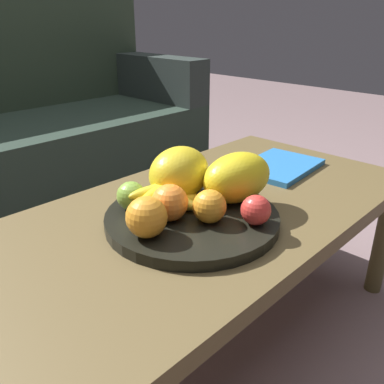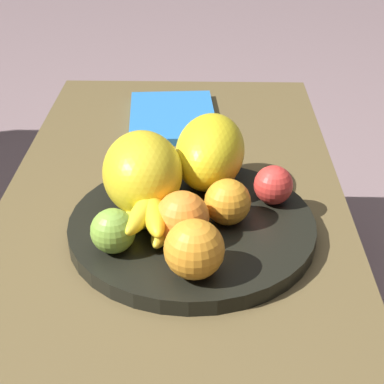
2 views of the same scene
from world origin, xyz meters
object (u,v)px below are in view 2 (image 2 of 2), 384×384
object	(u,v)px
banana_bunch	(155,212)
magazine	(172,117)
orange_left	(228,202)
coffee_table	(172,235)
melon_smaller_beside	(142,172)
apple_front	(113,231)
orange_front	(194,249)
apple_left	(273,185)
orange_right	(182,218)
fruit_bowl	(192,227)
melon_large_front	(210,151)

from	to	relation	value
banana_bunch	magazine	world-z (taller)	banana_bunch
orange_left	coffee_table	bearing A→B (deg)	56.04
melon_smaller_beside	apple_front	xyz separation A→B (m)	(-0.12, 0.03, -0.03)
melon_smaller_beside	coffee_table	bearing A→B (deg)	-67.13
orange_front	apple_front	size ratio (longest dim) A/B	1.27
orange_left	apple_left	world-z (taller)	orange_left
orange_right	apple_left	world-z (taller)	orange_right
fruit_bowl	banana_bunch	size ratio (longest dim) A/B	2.27
coffee_table	orange_left	size ratio (longest dim) A/B	17.00
apple_front	magazine	xyz separation A→B (m)	(0.50, -0.06, -0.05)
apple_left	apple_front	bearing A→B (deg)	119.78
fruit_bowl	melon_large_front	bearing A→B (deg)	-12.78
magazine	melon_smaller_beside	bearing A→B (deg)	171.67
orange_right	apple_front	distance (m)	0.10
melon_large_front	orange_right	bearing A→B (deg)	167.06
melon_smaller_beside	orange_left	bearing A→B (deg)	-107.33
fruit_bowl	apple_front	size ratio (longest dim) A/B	5.89
fruit_bowl	melon_smaller_beside	distance (m)	0.11
orange_front	orange_right	distance (m)	0.08
coffee_table	apple_left	xyz separation A→B (m)	(0.00, -0.16, 0.10)
fruit_bowl	magazine	xyz separation A→B (m)	(0.43, 0.05, -0.00)
melon_large_front	apple_front	distance (m)	0.24
orange_left	apple_left	xyz separation A→B (m)	(0.06, -0.07, -0.00)
orange_right	banana_bunch	xyz separation A→B (m)	(0.03, 0.04, -0.01)
melon_smaller_beside	apple_left	bearing A→B (deg)	-84.81
apple_front	apple_left	size ratio (longest dim) A/B	1.03
fruit_bowl	orange_left	distance (m)	0.07
orange_front	banana_bunch	distance (m)	0.12
magazine	orange_front	bearing A→B (deg)	-178.64
banana_bunch	fruit_bowl	bearing A→B (deg)	-63.40
coffee_table	apple_front	xyz separation A→B (m)	(-0.14, 0.07, 0.10)
coffee_table	banana_bunch	xyz separation A→B (m)	(-0.08, 0.02, 0.10)
coffee_table	apple_front	size ratio (longest dim) A/B	18.62
melon_large_front	magazine	distance (m)	0.32
melon_large_front	melon_smaller_beside	bearing A→B (deg)	128.18
orange_front	magazine	size ratio (longest dim) A/B	0.33
coffee_table	orange_left	distance (m)	0.15
melon_smaller_beside	fruit_bowl	bearing A→B (deg)	-115.89
apple_left	magazine	size ratio (longest dim) A/B	0.25
orange_front	orange_left	world-z (taller)	orange_front
fruit_bowl	orange_front	distance (m)	0.14
melon_large_front	magazine	size ratio (longest dim) A/B	0.72
apple_front	banana_bunch	bearing A→B (deg)	-46.51
fruit_bowl	orange_left	world-z (taller)	orange_left
apple_left	coffee_table	bearing A→B (deg)	90.15
coffee_table	fruit_bowl	xyz separation A→B (m)	(-0.06, -0.03, 0.05)
melon_smaller_beside	orange_right	size ratio (longest dim) A/B	2.02
melon_smaller_beside	apple_front	size ratio (longest dim) A/B	2.46
orange_left	banana_bunch	xyz separation A→B (m)	(-0.02, 0.11, -0.00)
apple_front	banana_bunch	size ratio (longest dim) A/B	0.39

